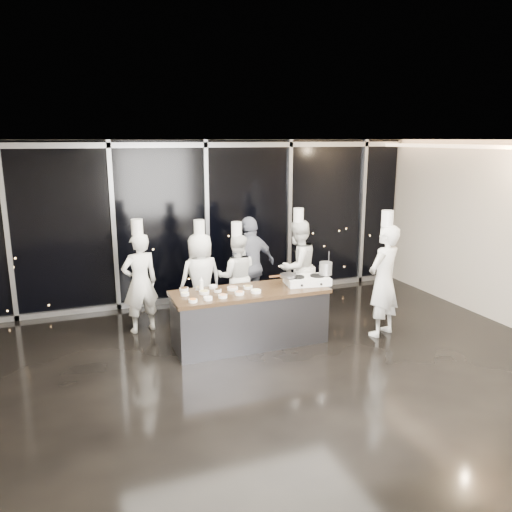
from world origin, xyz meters
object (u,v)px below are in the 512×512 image
at_px(demo_counter, 250,317).
at_px(chef_center, 237,276).
at_px(guest, 251,266).
at_px(chef_right, 297,266).
at_px(chef_far_left, 140,282).
at_px(chef_left, 201,278).
at_px(stove, 307,280).
at_px(chef_side, 384,280).
at_px(stock_pot, 326,268).
at_px(frying_pan, 287,276).

xyz_separation_m(demo_counter, chef_center, (0.20, 1.23, 0.34)).
height_order(guest, chef_right, chef_right).
xyz_separation_m(chef_far_left, chef_left, (1.05, 0.04, -0.05)).
xyz_separation_m(guest, chef_right, (0.87, -0.19, -0.04)).
bearing_deg(guest, chef_right, 149.14).
relative_size(guest, chef_right, 0.93).
bearing_deg(stove, chef_side, -9.82).
height_order(chef_center, chef_side, chef_side).
distance_m(stock_pot, chef_center, 1.73).
bearing_deg(stove, chef_right, 80.10).
bearing_deg(chef_far_left, chef_side, 143.44).
xyz_separation_m(chef_center, chef_right, (1.17, -0.09, 0.10)).
height_order(chef_center, guest, guest).
relative_size(demo_counter, frying_pan, 5.19).
bearing_deg(guest, stock_pot, 101.53).
xyz_separation_m(chef_left, chef_right, (1.85, -0.08, 0.06)).
height_order(stove, stock_pot, stock_pot).
distance_m(stove, frying_pan, 0.35).
distance_m(chef_center, guest, 0.34).
bearing_deg(demo_counter, chef_right, 39.89).
xyz_separation_m(stock_pot, chef_left, (-1.79, 1.27, -0.32)).
height_order(stove, chef_right, chef_right).
height_order(stove, chef_far_left, chef_far_left).
distance_m(demo_counter, chef_right, 1.83).
xyz_separation_m(frying_pan, chef_side, (1.54, -0.44, -0.11)).
bearing_deg(stock_pot, demo_counter, 177.67).
relative_size(demo_counter, chef_left, 1.32).
bearing_deg(chef_left, demo_counter, 99.99).
distance_m(stove, chef_side, 1.27).
xyz_separation_m(chef_left, chef_center, (0.68, 0.01, -0.04)).
relative_size(demo_counter, chef_center, 1.38).
bearing_deg(chef_side, guest, -68.49).
bearing_deg(frying_pan, chef_far_left, 160.45).
bearing_deg(stove, guest, 118.24).
xyz_separation_m(stove, frying_pan, (-0.33, 0.05, 0.10)).
bearing_deg(demo_counter, stock_pot, -2.33).
bearing_deg(chef_center, chef_left, 18.65).
height_order(chef_left, guest, chef_left).
bearing_deg(chef_far_left, stock_pot, 142.89).
height_order(chef_far_left, chef_left, chef_far_left).
height_order(frying_pan, chef_center, chef_center).
relative_size(demo_counter, chef_far_left, 1.27).
height_order(chef_far_left, guest, chef_far_left).
bearing_deg(chef_far_left, stove, 141.13).
relative_size(stock_pot, chef_right, 0.10).
xyz_separation_m(stove, chef_left, (-1.47, 1.23, -0.14)).
height_order(frying_pan, chef_left, chef_left).
height_order(frying_pan, stock_pot, stock_pot).
xyz_separation_m(stock_pot, guest, (-0.80, 1.38, -0.22)).
height_order(stove, chef_center, chef_center).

